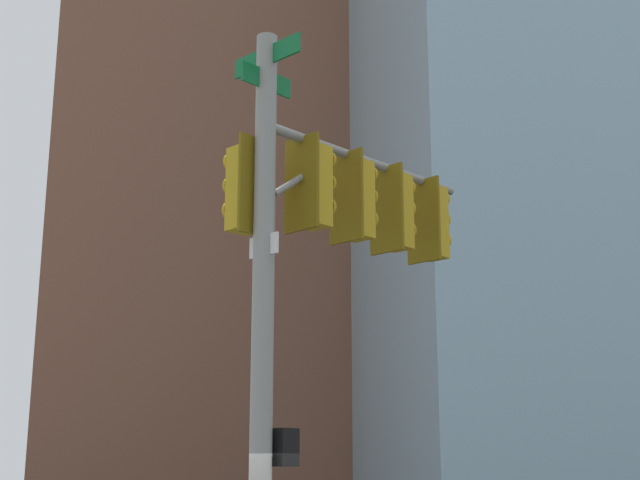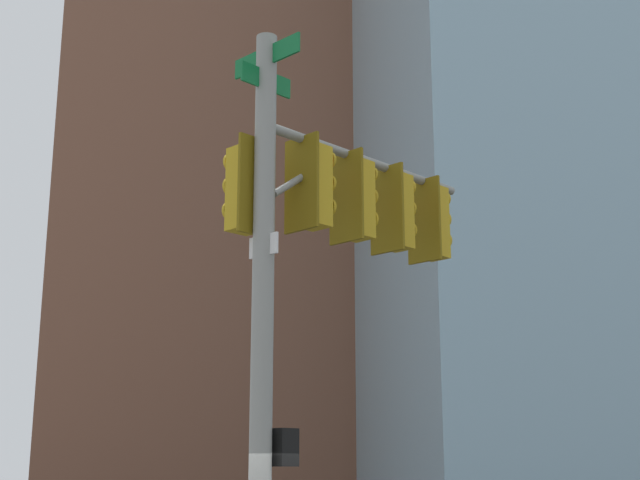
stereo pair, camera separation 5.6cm
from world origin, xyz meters
TOP-DOWN VIEW (x-y plane):
  - signal_pole_assembly at (0.50, 0.66)m, footprint 3.39×2.59m
  - building_brick_nearside at (7.18, 44.14)m, footprint 22.11×14.99m
  - building_brick_midblock at (1.68, 41.31)m, footprint 16.77×19.07m
  - building_brick_farside at (7.29, 57.52)m, footprint 19.00×17.46m

SIDE VIEW (x-z plane):
  - signal_pole_assembly at x=0.50m, z-range 1.29..8.59m
  - building_brick_midblock at x=1.68m, z-range 0.00..33.47m
  - building_brick_farside at x=7.29m, z-range 0.00..34.78m
  - building_brick_nearside at x=7.18m, z-range 0.00..45.13m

